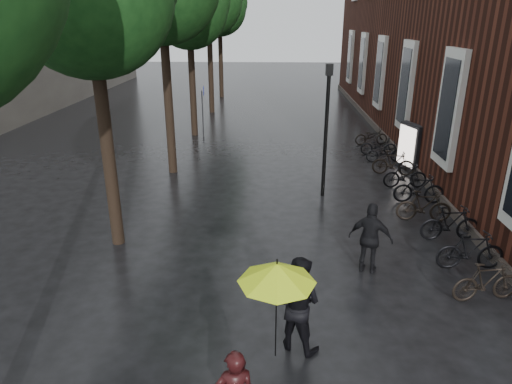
# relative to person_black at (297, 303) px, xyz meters

# --- Properties ---
(brick_building) EXTENTS (10.20, 33.20, 12.00)m
(brick_building) POSITION_rel_person_black_xyz_m (9.99, 16.39, 5.08)
(brick_building) COLOR #38160F
(brick_building) RESTS_ON ground
(person_black) EXTENTS (1.10, 1.02, 1.82)m
(person_black) POSITION_rel_person_black_xyz_m (0.00, 0.00, 0.00)
(person_black) COLOR black
(person_black) RESTS_ON ground
(lime_umbrella) EXTENTS (1.19, 1.19, 1.75)m
(lime_umbrella) POSITION_rel_person_black_xyz_m (-0.39, -0.98, 1.20)
(lime_umbrella) COLOR black
(lime_umbrella) RESTS_ON ground
(pedestrian_walking) EXTENTS (1.10, 0.75, 1.73)m
(pedestrian_walking) POSITION_rel_person_black_xyz_m (1.81, 2.71, -0.05)
(pedestrian_walking) COLOR black
(pedestrian_walking) RESTS_ON ground
(parked_bicycles) EXTENTS (1.97, 13.47, 0.98)m
(parked_bicycles) POSITION_rel_person_black_xyz_m (4.14, 7.94, -0.46)
(parked_bicycles) COLOR black
(parked_bicycles) RESTS_ON ground
(ad_lightbox) EXTENTS (0.28, 1.23, 1.86)m
(ad_lightbox) POSITION_rel_person_black_xyz_m (4.81, 10.50, 0.02)
(ad_lightbox) COLOR black
(ad_lightbox) RESTS_ON ground
(lamp_post) EXTENTS (0.22, 0.22, 4.32)m
(lamp_post) POSITION_rel_person_black_xyz_m (1.21, 7.63, 1.71)
(lamp_post) COLOR black
(lamp_post) RESTS_ON ground
(cycle_sign) EXTENTS (0.13, 0.46, 2.51)m
(cycle_sign) POSITION_rel_person_black_xyz_m (-3.99, 15.58, 0.75)
(cycle_sign) COLOR #262628
(cycle_sign) RESTS_ON ground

